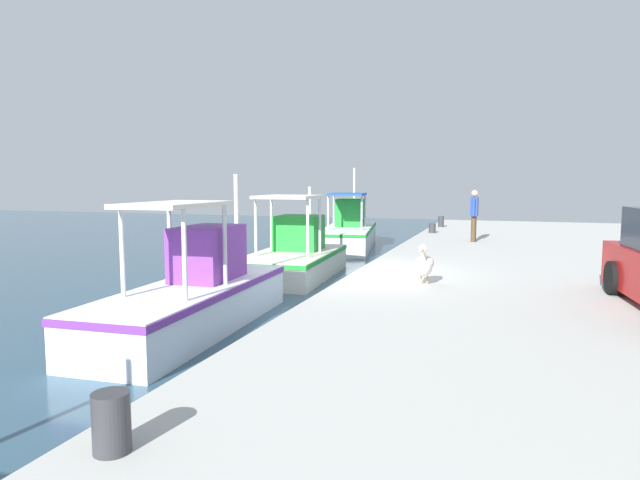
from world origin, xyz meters
TOP-DOWN VIEW (x-y plane):
  - quay_pier at (0.00, -5.00)m, footprint 36.00×10.00m
  - fishing_boat_second at (-2.67, 2.40)m, footprint 5.70×1.99m
  - fishing_boat_third at (3.35, 2.70)m, footprint 4.90×2.48m
  - fishing_boat_fourth at (10.80, 3.11)m, footprint 6.71×3.00m
  - pelican at (-1.00, -1.69)m, footprint 0.95×0.39m
  - fisherman_standing at (7.34, -2.16)m, footprint 0.61×0.25m
  - mooring_bollard_second at (-8.50, -0.45)m, footprint 0.28×0.28m
  - mooring_bollard_third at (10.13, -0.45)m, footprint 0.27×0.27m
  - mooring_bollard_fourth at (13.18, -0.45)m, footprint 0.25×0.25m

SIDE VIEW (x-z plane):
  - quay_pier at x=0.00m, z-range 0.00..0.80m
  - fishing_boat_third at x=3.35m, z-range -0.71..1.92m
  - fishing_boat_second at x=-2.67m, z-range -0.82..2.14m
  - fishing_boat_fourth at x=10.80m, z-range -1.03..2.40m
  - mooring_bollard_third at x=10.13m, z-range 0.80..1.16m
  - mooring_bollard_second at x=-8.50m, z-range 0.80..1.25m
  - mooring_bollard_fourth at x=13.18m, z-range 0.80..1.28m
  - pelican at x=-1.00m, z-range 0.79..1.61m
  - fisherman_standing at x=7.34m, z-range 0.89..2.61m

